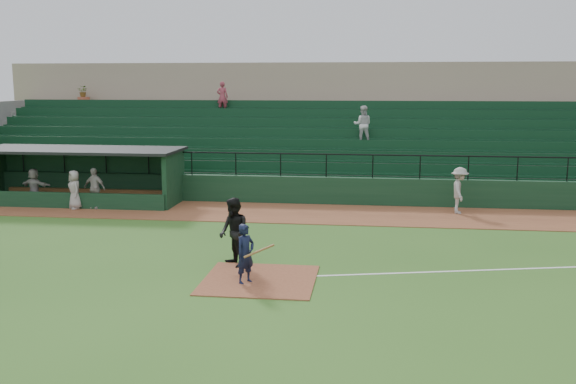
# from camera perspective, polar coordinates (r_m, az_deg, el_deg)

# --- Properties ---
(ground) EXTENTS (90.00, 90.00, 0.00)m
(ground) POSITION_cam_1_polar(r_m,az_deg,el_deg) (18.43, -2.01, -6.90)
(ground) COLOR #305B1D
(ground) RESTS_ON ground
(warning_track) EXTENTS (40.00, 4.00, 0.03)m
(warning_track) POSITION_cam_1_polar(r_m,az_deg,el_deg) (26.12, 0.85, -1.90)
(warning_track) COLOR brown
(warning_track) RESTS_ON ground
(home_plate_dirt) EXTENTS (3.00, 3.00, 0.03)m
(home_plate_dirt) POSITION_cam_1_polar(r_m,az_deg,el_deg) (17.49, -2.55, -7.78)
(home_plate_dirt) COLOR brown
(home_plate_dirt) RESTS_ON ground
(foul_line) EXTENTS (17.49, 4.44, 0.01)m
(foul_line) POSITION_cam_1_polar(r_m,az_deg,el_deg) (20.01, 21.98, -6.26)
(foul_line) COLOR white
(foul_line) RESTS_ON ground
(stadium_structure) EXTENTS (38.00, 13.08, 6.40)m
(stadium_structure) POSITION_cam_1_polar(r_m,az_deg,el_deg) (34.14, 2.48, 4.71)
(stadium_structure) COLOR #10311B
(stadium_structure) RESTS_ON ground
(dugout) EXTENTS (8.90, 3.20, 2.42)m
(dugout) POSITION_cam_1_polar(r_m,az_deg,el_deg) (30.06, -17.59, 1.73)
(dugout) COLOR #10311B
(dugout) RESTS_ON ground
(batter_at_plate) EXTENTS (1.12, 0.72, 1.61)m
(batter_at_plate) POSITION_cam_1_polar(r_m,az_deg,el_deg) (17.04, -3.78, -5.50)
(batter_at_plate) COLOR black
(batter_at_plate) RESTS_ON ground
(umpire) EXTENTS (1.19, 1.24, 2.01)m
(umpire) POSITION_cam_1_polar(r_m,az_deg,el_deg) (18.57, -4.83, -3.61)
(umpire) COLOR black
(umpire) RESTS_ON ground
(runner) EXTENTS (0.77, 1.25, 1.88)m
(runner) POSITION_cam_1_polar(r_m,az_deg,el_deg) (26.79, 14.95, 0.14)
(runner) COLOR #9C9792
(runner) RESTS_ON warning_track
(dugout_player_a) EXTENTS (1.07, 0.61, 1.72)m
(dugout_player_a) POSITION_cam_1_polar(r_m,az_deg,el_deg) (28.11, -16.79, 0.33)
(dugout_player_a) COLOR #A39E99
(dugout_player_a) RESTS_ON warning_track
(dugout_player_b) EXTENTS (0.91, 0.93, 1.62)m
(dugout_player_b) POSITION_cam_1_polar(r_m,az_deg,el_deg) (28.29, -18.39, 0.20)
(dugout_player_b) COLOR #9F9995
(dugout_player_b) RESTS_ON warning_track
(dugout_player_c) EXTENTS (1.52, 0.76, 1.57)m
(dugout_player_c) POSITION_cam_1_polar(r_m,az_deg,el_deg) (29.96, -21.57, 0.47)
(dugout_player_c) COLOR #A19B96
(dugout_player_c) RESTS_ON warning_track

